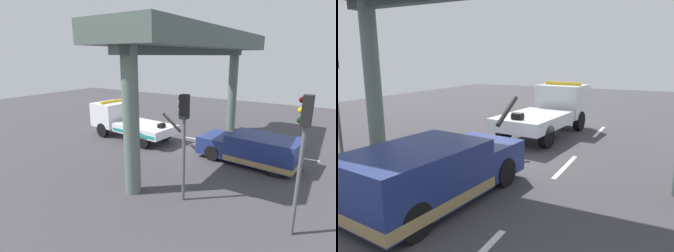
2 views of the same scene
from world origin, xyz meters
TOP-DOWN VIEW (x-y plane):
  - ground_plane at (0.00, 0.00)m, footprint 60.00×40.00m
  - lane_stripe_west at (-6.00, -2.25)m, footprint 2.60×0.16m
  - lane_stripe_mid at (0.00, -2.25)m, footprint 2.60×0.16m
  - lane_stripe_east at (6.00, -2.25)m, footprint 2.60×0.16m
  - tow_truck_white at (4.73, -0.08)m, footprint 7.34×2.96m
  - towed_van_green at (-4.21, 0.01)m, footprint 5.38×2.67m
  - overpass_structure at (-0.90, 0.00)m, footprint 3.60×13.67m
  - traffic_light_near at (-6.98, 5.29)m, footprint 0.39×0.32m
  - traffic_light_far at (-2.98, 5.29)m, footprint 0.39×0.32m

SIDE VIEW (x-z plane):
  - ground_plane at x=0.00m, z-range -0.10..0.00m
  - lane_stripe_west at x=-6.00m, z-range 0.00..0.01m
  - lane_stripe_mid at x=0.00m, z-range 0.00..0.01m
  - lane_stripe_east at x=6.00m, z-range 0.00..0.01m
  - towed_van_green at x=-4.21m, z-range -0.01..1.57m
  - tow_truck_white at x=4.73m, z-range -0.03..2.43m
  - traffic_light_far at x=-2.98m, z-range 0.97..5.19m
  - traffic_light_near at x=-6.98m, z-range 1.02..5.53m
  - overpass_structure at x=-0.90m, z-range 2.62..9.53m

